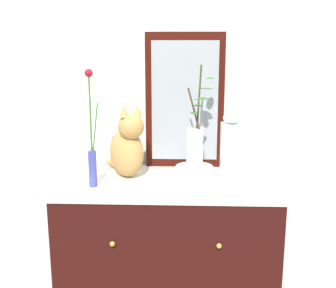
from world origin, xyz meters
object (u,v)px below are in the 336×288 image
bowl_porcelain (194,172)px  vase_glass_clear (195,143)px  cat_sitting (127,147)px  sideboard (168,267)px  jar_lidded_porcelain (231,151)px  vase_slim_green (92,150)px  mirror_leaning (185,101)px

bowl_porcelain → vase_glass_clear: bearing=-36.4°
cat_sitting → bowl_porcelain: (0.33, 0.01, -0.12)m
sideboard → bowl_porcelain: 0.51m
bowl_porcelain → jar_lidded_porcelain: size_ratio=0.50×
vase_slim_green → bowl_porcelain: vase_slim_green is taller
vase_glass_clear → bowl_porcelain: bearing=143.6°
sideboard → jar_lidded_porcelain: 0.71m
bowl_porcelain → vase_slim_green: bearing=-160.7°
mirror_leaning → cat_sitting: size_ratio=1.93×
bowl_porcelain → sideboard: bearing=-156.1°
vase_glass_clear → sideboard: bearing=-157.1°
sideboard → cat_sitting: 0.65m
mirror_leaning → vase_slim_green: size_ratio=1.31×
mirror_leaning → cat_sitting: 0.40m
vase_glass_clear → jar_lidded_porcelain: 0.22m
mirror_leaning → cat_sitting: bearing=-144.5°
bowl_porcelain → mirror_leaning: bearing=104.9°
mirror_leaning → bowl_porcelain: (0.05, -0.19, -0.33)m
vase_slim_green → jar_lidded_porcelain: size_ratio=1.44×
vase_slim_green → jar_lidded_porcelain: vase_slim_green is taller
sideboard → jar_lidded_porcelain: (0.29, -0.09, 0.64)m
bowl_porcelain → cat_sitting: bearing=-178.6°
sideboard → bowl_porcelain: bearing=23.9°
sideboard → vase_glass_clear: bearing=22.9°
cat_sitting → vase_slim_green: vase_slim_green is taller
vase_glass_clear → jar_lidded_porcelain: size_ratio=1.33×
mirror_leaning → vase_glass_clear: bearing=-74.6°
mirror_leaning → cat_sitting: (-0.28, -0.20, -0.20)m
cat_sitting → jar_lidded_porcelain: bearing=-16.0°
sideboard → jar_lidded_porcelain: size_ratio=2.82×
vase_slim_green → jar_lidded_porcelain: 0.63m
cat_sitting → bowl_porcelain: cat_sitting is taller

